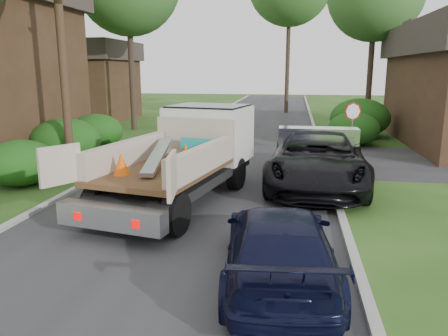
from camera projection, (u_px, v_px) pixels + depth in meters
name	position (u px, v px, depth m)	size (l,w,h in m)	color
ground	(177.00, 226.00, 10.89)	(120.00, 120.00, 0.00)	#214413
road	(233.00, 152.00, 20.51)	(8.00, 90.00, 0.02)	#28282B
curb_left	(150.00, 149.00, 21.14)	(0.20, 90.00, 0.12)	#9E9E99
curb_right	(322.00, 154.00, 19.86)	(0.20, 90.00, 0.12)	#9E9E99
stop_sign	(352.00, 119.00, 18.35)	(0.71, 0.32, 2.48)	slate
utility_pole	(61.00, 30.00, 15.40)	(2.42, 1.25, 10.00)	#382619
house_left_far	(81.00, 80.00, 33.51)	(7.56, 7.56, 6.00)	#392617
hedge_left_a	(21.00, 163.00, 14.58)	(2.34, 2.34, 1.53)	#143B0D
hedge_left_b	(65.00, 141.00, 17.95)	(2.86, 2.86, 1.87)	#143B0D
hedge_left_c	(96.00, 131.00, 21.39)	(2.60, 2.60, 1.70)	#143B0D
hedge_right_a	(354.00, 129.00, 22.31)	(2.60, 2.60, 1.70)	#143B0D
hedge_right_b	(360.00, 118.00, 25.03)	(3.38, 3.38, 2.21)	#143B0D
flatbed_truck	(193.00, 148.00, 13.43)	(4.22, 7.46, 2.67)	black
black_pickup	(318.00, 159.00, 14.45)	(3.09, 6.70, 1.86)	black
navy_suv	(279.00, 245.00, 7.92)	(1.95, 4.80, 1.39)	black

